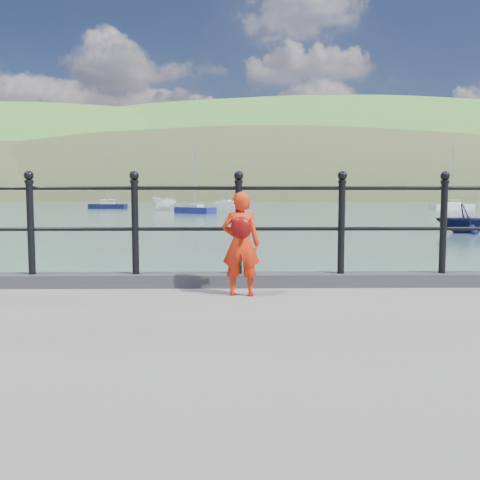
{
  "coord_description": "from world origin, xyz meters",
  "views": [
    {
      "loc": [
        0.5,
        -6.03,
        2.07
      ],
      "look_at": [
        0.61,
        -0.2,
        1.55
      ],
      "focal_mm": 38.0,
      "sensor_mm": 36.0,
      "label": 1
    }
  ],
  "objects_px": {
    "railing": "(187,216)",
    "sailboat_port": "(195,210)",
    "child": "(241,243)",
    "sailboat_far": "(452,207)",
    "sailboat_left": "(108,206)",
    "launch_white": "(165,204)",
    "launch_navy": "(466,218)",
    "sailboat_deep": "(226,203)"
  },
  "relations": [
    {
      "from": "railing",
      "to": "sailboat_port",
      "type": "height_order",
      "value": "sailboat_port"
    },
    {
      "from": "railing",
      "to": "child",
      "type": "distance_m",
      "value": 0.86
    },
    {
      "from": "railing",
      "to": "sailboat_far",
      "type": "height_order",
      "value": "sailboat_far"
    },
    {
      "from": "sailboat_left",
      "to": "child",
      "type": "bearing_deg",
      "value": -67.7
    },
    {
      "from": "launch_white",
      "to": "launch_navy",
      "type": "bearing_deg",
      "value": -30.32
    },
    {
      "from": "sailboat_port",
      "to": "sailboat_left",
      "type": "relative_size",
      "value": 0.94
    },
    {
      "from": "child",
      "to": "sailboat_left",
      "type": "relative_size",
      "value": 0.14
    },
    {
      "from": "sailboat_far",
      "to": "child",
      "type": "bearing_deg",
      "value": -131.48
    },
    {
      "from": "sailboat_port",
      "to": "sailboat_deep",
      "type": "height_order",
      "value": "sailboat_deep"
    },
    {
      "from": "child",
      "to": "launch_white",
      "type": "distance_m",
      "value": 62.46
    },
    {
      "from": "launch_white",
      "to": "sailboat_port",
      "type": "bearing_deg",
      "value": -35.61
    },
    {
      "from": "railing",
      "to": "child",
      "type": "relative_size",
      "value": 16.38
    },
    {
      "from": "sailboat_left",
      "to": "railing",
      "type": "bearing_deg",
      "value": -68.06
    },
    {
      "from": "sailboat_port",
      "to": "sailboat_left",
      "type": "distance_m",
      "value": 24.01
    },
    {
      "from": "launch_white",
      "to": "sailboat_deep",
      "type": "xyz_separation_m",
      "value": [
        7.83,
        40.04,
        -0.55
      ]
    },
    {
      "from": "launch_navy",
      "to": "sailboat_far",
      "type": "relative_size",
      "value": 0.32
    },
    {
      "from": "sailboat_left",
      "to": "sailboat_far",
      "type": "relative_size",
      "value": 0.83
    },
    {
      "from": "railing",
      "to": "sailboat_left",
      "type": "xyz_separation_m",
      "value": [
        -17.53,
        69.23,
        -1.48
      ]
    },
    {
      "from": "child",
      "to": "launch_white",
      "type": "height_order",
      "value": "child"
    },
    {
      "from": "launch_navy",
      "to": "railing",
      "type": "bearing_deg",
      "value": 159.65
    },
    {
      "from": "railing",
      "to": "sailboat_deep",
      "type": "height_order",
      "value": "sailboat_deep"
    },
    {
      "from": "launch_white",
      "to": "sailboat_deep",
      "type": "bearing_deg",
      "value": 110.57
    },
    {
      "from": "launch_navy",
      "to": "sailboat_deep",
      "type": "height_order",
      "value": "sailboat_deep"
    },
    {
      "from": "sailboat_deep",
      "to": "sailboat_far",
      "type": "height_order",
      "value": "sailboat_far"
    },
    {
      "from": "sailboat_port",
      "to": "sailboat_left",
      "type": "bearing_deg",
      "value": 167.07
    },
    {
      "from": "launch_navy",
      "to": "sailboat_port",
      "type": "distance_m",
      "value": 33.09
    },
    {
      "from": "child",
      "to": "sailboat_port",
      "type": "distance_m",
      "value": 50.55
    },
    {
      "from": "launch_navy",
      "to": "sailboat_left",
      "type": "xyz_separation_m",
      "value": [
        -30.72,
        48.04,
        -0.46
      ]
    },
    {
      "from": "sailboat_far",
      "to": "sailboat_left",
      "type": "bearing_deg",
      "value": 161.67
    },
    {
      "from": "launch_white",
      "to": "sailboat_deep",
      "type": "height_order",
      "value": "sailboat_deep"
    },
    {
      "from": "launch_navy",
      "to": "sailboat_port",
      "type": "relative_size",
      "value": 0.41
    },
    {
      "from": "launch_white",
      "to": "sailboat_left",
      "type": "distance_m",
      "value": 12.28
    },
    {
      "from": "railing",
      "to": "launch_white",
      "type": "distance_m",
      "value": 61.85
    },
    {
      "from": "child",
      "to": "sailboat_far",
      "type": "xyz_separation_m",
      "value": [
        32.08,
        67.89,
        -1.22
      ]
    },
    {
      "from": "sailboat_deep",
      "to": "railing",
      "type": "bearing_deg",
      "value": -46.19
    },
    {
      "from": "child",
      "to": "sailboat_port",
      "type": "height_order",
      "value": "sailboat_port"
    },
    {
      "from": "child",
      "to": "sailboat_deep",
      "type": "bearing_deg",
      "value": -82.06
    },
    {
      "from": "railing",
      "to": "sailboat_far",
      "type": "xyz_separation_m",
      "value": [
        32.7,
        67.35,
        -1.48
      ]
    },
    {
      "from": "launch_navy",
      "to": "sailboat_far",
      "type": "bearing_deg",
      "value": -11.36
    },
    {
      "from": "launch_navy",
      "to": "sailboat_port",
      "type": "xyz_separation_m",
      "value": [
        -16.55,
        28.65,
        -0.46
      ]
    },
    {
      "from": "launch_white",
      "to": "sailboat_far",
      "type": "relative_size",
      "value": 0.49
    },
    {
      "from": "sailboat_deep",
      "to": "sailboat_far",
      "type": "relative_size",
      "value": 0.9
    }
  ]
}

